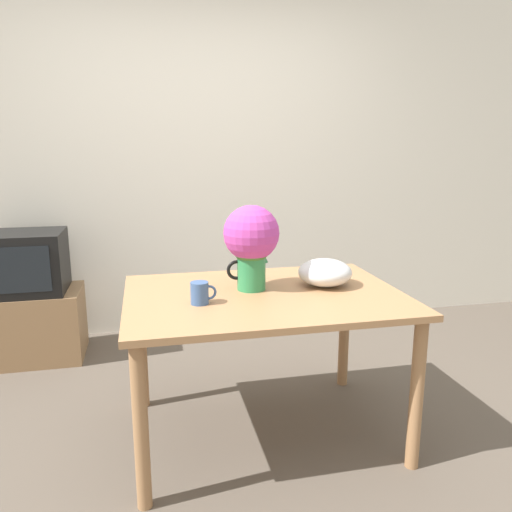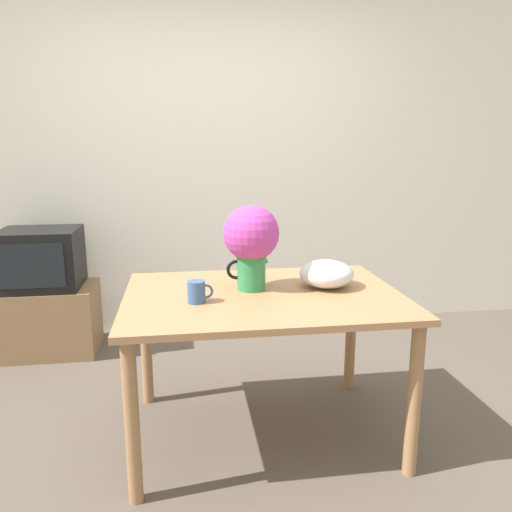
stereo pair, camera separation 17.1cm
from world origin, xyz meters
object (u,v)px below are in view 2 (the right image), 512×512
flower_vase (251,240)px  tv_set (41,259)px  white_bowl (326,274)px  coffee_mug (197,292)px

flower_vase → tv_set: flower_vase is taller
flower_vase → white_bowl: size_ratio=1.54×
tv_set → flower_vase: bearing=-41.9°
coffee_mug → white_bowl: 0.66m
tv_set → white_bowl: bearing=-35.1°
coffee_mug → white_bowl: bearing=14.0°
coffee_mug → tv_set: tv_set is taller
white_bowl → tv_set: tv_set is taller
white_bowl → tv_set: 2.02m
white_bowl → flower_vase: bearing=178.1°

